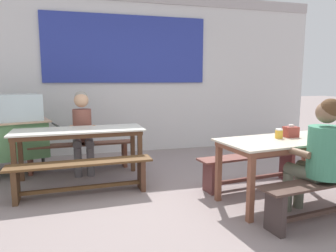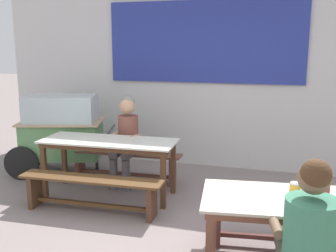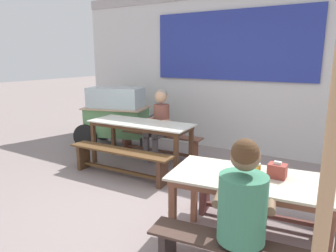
{
  "view_description": "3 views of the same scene",
  "coord_description": "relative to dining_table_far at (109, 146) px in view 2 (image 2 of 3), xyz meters",
  "views": [
    {
      "loc": [
        -1.07,
        -3.33,
        1.43
      ],
      "look_at": [
        -0.07,
        0.33,
        0.85
      ],
      "focal_mm": 32.7,
      "sensor_mm": 36.0,
      "label": 1
    },
    {
      "loc": [
        0.96,
        -3.44,
        1.95
      ],
      "look_at": [
        -0.29,
        0.8,
        1.03
      ],
      "focal_mm": 41.56,
      "sensor_mm": 36.0,
      "label": 2
    },
    {
      "loc": [
        1.8,
        -2.95,
        1.8
      ],
      "look_at": [
        -0.12,
        0.2,
        0.97
      ],
      "focal_mm": 32.82,
      "sensor_mm": 36.0,
      "label": 3
    }
  ],
  "objects": [
    {
      "name": "bench_far_front",
      "position": [
        0.02,
        -0.58,
        -0.38
      ],
      "size": [
        1.75,
        0.36,
        0.43
      ],
      "color": "brown",
      "rests_on": "ground_plane"
    },
    {
      "name": "bench_near_back",
      "position": [
        2.22,
        -0.81,
        -0.38
      ],
      "size": [
        1.54,
        0.47,
        0.43
      ],
      "color": "brown",
      "rests_on": "ground_plane"
    },
    {
      "name": "condiment_jar",
      "position": [
        2.27,
        -1.31,
        0.13
      ],
      "size": [
        0.09,
        0.09,
        0.11
      ],
      "color": "gold",
      "rests_on": "dining_table_near"
    },
    {
      "name": "tissue_box",
      "position": [
        2.45,
        -1.28,
        0.14
      ],
      "size": [
        0.16,
        0.12,
        0.15
      ],
      "color": "brown",
      "rests_on": "dining_table_near"
    },
    {
      "name": "person_near_front",
      "position": [
        2.35,
        -1.89,
        0.04
      ],
      "size": [
        0.52,
        0.6,
        1.25
      ],
      "color": "#626755",
      "rests_on": "ground_plane"
    },
    {
      "name": "dining_table_near",
      "position": [
        2.29,
        -1.38,
        -0.0
      ],
      "size": [
        1.59,
        0.91,
        0.75
      ],
      "color": "beige",
      "rests_on": "ground_plane"
    },
    {
      "name": "person_center_facing",
      "position": [
        0.04,
        0.5,
        0.04
      ],
      "size": [
        0.4,
        0.57,
        1.25
      ],
      "color": "#5F595C",
      "rests_on": "ground_plane"
    },
    {
      "name": "ground_plane",
      "position": [
        1.16,
        -1.04,
        -0.67
      ],
      "size": [
        40.0,
        40.0,
        0.0
      ],
      "primitive_type": "plane",
      "color": "gray"
    },
    {
      "name": "backdrop_wall",
      "position": [
        1.15,
        1.7,
        0.95
      ],
      "size": [
        7.49,
        0.23,
        3.08
      ],
      "color": "silver",
      "rests_on": "ground_plane"
    },
    {
      "name": "food_cart",
      "position": [
        -1.11,
        0.66,
        0.02
      ],
      "size": [
        1.69,
        1.13,
        1.21
      ],
      "color": "#649D60",
      "rests_on": "ground_plane"
    },
    {
      "name": "bench_far_back",
      "position": [
        -0.02,
        0.58,
        -0.38
      ],
      "size": [
        1.69,
        0.33,
        0.43
      ],
      "color": "brown",
      "rests_on": "ground_plane"
    },
    {
      "name": "dining_table_far",
      "position": [
        0.0,
        0.0,
        0.0
      ],
      "size": [
        1.79,
        0.73,
        0.75
      ],
      "color": "silver",
      "rests_on": "ground_plane"
    }
  ]
}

